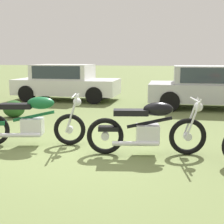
# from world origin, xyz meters

# --- Properties ---
(ground_plane) EXTENTS (120.00, 120.00, 0.00)m
(ground_plane) POSITION_xyz_m (0.00, 0.00, 0.00)
(ground_plane) COLOR olive
(motorcycle_green) EXTENTS (2.08, 0.83, 1.02)m
(motorcycle_green) POSITION_xyz_m (-1.07, 0.13, 0.48)
(motorcycle_green) COLOR black
(motorcycle_green) RESTS_ON ground
(motorcycle_black) EXTENTS (2.09, 0.79, 1.02)m
(motorcycle_black) POSITION_xyz_m (1.18, 0.03, 0.48)
(motorcycle_black) COLOR black
(motorcycle_black) RESTS_ON ground
(car_white) EXTENTS (4.13, 1.90, 1.43)m
(car_white) POSITION_xyz_m (-2.77, 6.34, 0.80)
(car_white) COLOR silver
(car_white) RESTS_ON ground
(car_silver) EXTENTS (4.37, 2.01, 1.43)m
(car_silver) POSITION_xyz_m (2.80, 5.46, 0.80)
(car_silver) COLOR #B2B5BA
(car_silver) RESTS_ON ground
(shrub_low) EXTENTS (0.63, 0.54, 0.49)m
(shrub_low) POSITION_xyz_m (-2.93, 2.62, 0.24)
(shrub_low) COLOR #234F1E
(shrub_low) RESTS_ON ground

